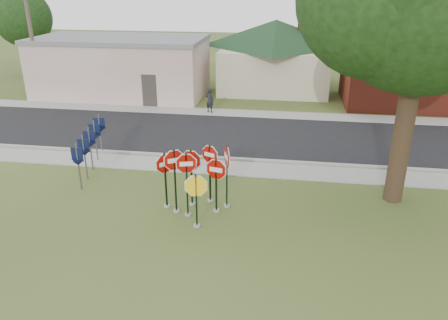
# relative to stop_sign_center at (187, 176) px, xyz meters

# --- Properties ---
(ground) EXTENTS (120.00, 120.00, 0.00)m
(ground) POSITION_rel_stop_sign_center_xyz_m (0.17, -1.06, -1.58)
(ground) COLOR #364A1B
(ground) RESTS_ON ground
(sidewalk_near) EXTENTS (60.00, 1.60, 0.06)m
(sidewalk_near) POSITION_rel_stop_sign_center_xyz_m (0.17, 4.44, -1.55)
(sidewalk_near) COLOR gray
(sidewalk_near) RESTS_ON ground
(road) EXTENTS (60.00, 7.00, 0.04)m
(road) POSITION_rel_stop_sign_center_xyz_m (0.17, 8.94, -1.56)
(road) COLOR black
(road) RESTS_ON ground
(sidewalk_far) EXTENTS (60.00, 1.60, 0.06)m
(sidewalk_far) POSITION_rel_stop_sign_center_xyz_m (0.17, 13.24, -1.55)
(sidewalk_far) COLOR gray
(sidewalk_far) RESTS_ON ground
(curb) EXTENTS (60.00, 0.20, 0.14)m
(curb) POSITION_rel_stop_sign_center_xyz_m (0.17, 5.44, -1.51)
(curb) COLOR gray
(curb) RESTS_ON ground
(stop_sign_center) EXTENTS (0.98, 0.29, 2.57)m
(stop_sign_center) POSITION_rel_stop_sign_center_xyz_m (0.00, 0.00, 0.00)
(stop_sign_center) COLOR gray
(stop_sign_center) RESTS_ON ground
(stop_sign_yellow) EXTENTS (1.08, 0.24, 2.11)m
(stop_sign_yellow) POSITION_rel_stop_sign_center_xyz_m (0.49, -0.71, -0.33)
(stop_sign_yellow) COLOR gray
(stop_sign_yellow) RESTS_ON ground
(stop_sign_left) EXTENTS (0.91, 0.59, 2.62)m
(stop_sign_left) POSITION_rel_stop_sign_center_xyz_m (-0.48, 0.20, 0.05)
(stop_sign_left) COLOR gray
(stop_sign_left) RESTS_ON ground
(stop_sign_right) EXTENTS (1.05, 0.28, 2.25)m
(stop_sign_right) POSITION_rel_stop_sign_center_xyz_m (0.98, 0.45, -0.22)
(stop_sign_right) COLOR gray
(stop_sign_right) RESTS_ON ground
(stop_sign_back_right) EXTENTS (0.89, 0.43, 2.45)m
(stop_sign_back_right) POSITION_rel_stop_sign_center_xyz_m (0.62, 1.20, -0.09)
(stop_sign_back_right) COLOR gray
(stop_sign_back_right) RESTS_ON ground
(stop_sign_back_left) EXTENTS (1.06, 0.24, 2.39)m
(stop_sign_back_left) POSITION_rel_stop_sign_center_xyz_m (-0.02, 0.83, -0.12)
(stop_sign_back_left) COLOR gray
(stop_sign_back_left) RESTS_ON ground
(stop_sign_far_right) EXTENTS (0.40, 1.04, 2.61)m
(stop_sign_far_right) POSITION_rel_stop_sign_center_xyz_m (1.31, 0.87, 0.05)
(stop_sign_far_right) COLOR gray
(stop_sign_far_right) RESTS_ON ground
(stop_sign_far_left) EXTENTS (0.70, 0.78, 2.31)m
(stop_sign_far_left) POSITION_rel_stop_sign_center_xyz_m (-0.93, 0.50, -0.18)
(stop_sign_far_left) COLOR gray
(stop_sign_far_left) RESTS_ON ground
(route_sign_row) EXTENTS (1.43, 4.63, 2.00)m
(route_sign_row) POSITION_rel_stop_sign_center_xyz_m (-5.23, 3.44, -0.36)
(route_sign_row) COLOR #59595E
(route_sign_row) RESTS_ON ground
(building_stucco) EXTENTS (12.20, 6.20, 4.20)m
(building_stucco) POSITION_rel_stop_sign_center_xyz_m (-8.83, 16.94, 0.57)
(building_stucco) COLOR beige
(building_stucco) RESTS_ON ground
(building_house) EXTENTS (11.60, 11.60, 6.20)m
(building_house) POSITION_rel_stop_sign_center_xyz_m (2.18, 20.94, 2.07)
(building_house) COLOR beige
(building_house) RESTS_ON ground
(building_brick) EXTENTS (10.20, 6.20, 4.75)m
(building_brick) POSITION_rel_stop_sign_center_xyz_m (12.17, 17.44, 0.82)
(building_brick) COLOR maroon
(building_brick) RESTS_ON ground
(utility_pole_near) EXTENTS (2.20, 0.26, 9.50)m
(utility_pole_near) POSITION_rel_stop_sign_center_xyz_m (-13.83, 14.14, 3.38)
(utility_pole_near) COLOR #4C3D33
(utility_pole_near) RESTS_ON ground
(bg_tree_left) EXTENTS (4.90, 4.90, 7.35)m
(bg_tree_left) POSITION_rel_stop_sign_center_xyz_m (-19.83, 22.94, 3.29)
(bg_tree_left) COLOR black
(bg_tree_left) RESTS_ON ground
(pedestrian) EXTENTS (0.68, 0.58, 1.58)m
(pedestrian) POSITION_rel_stop_sign_center_xyz_m (-1.58, 13.12, -0.73)
(pedestrian) COLOR black
(pedestrian) RESTS_ON sidewalk_far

